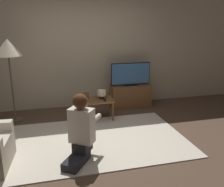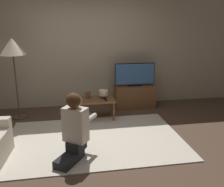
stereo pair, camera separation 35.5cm
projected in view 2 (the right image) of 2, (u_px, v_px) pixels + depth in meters
name	position (u px, v px, depth m)	size (l,w,h in m)	color
ground_plane	(95.00, 140.00, 4.23)	(10.00, 10.00, 0.00)	brown
wall_back	(85.00, 50.00, 5.70)	(10.00, 0.06, 2.60)	tan
rug	(95.00, 139.00, 4.23)	(2.92, 1.94, 0.02)	beige
tv_stand	(134.00, 96.00, 5.81)	(0.92, 0.41, 0.51)	brown
tv	(135.00, 74.00, 5.66)	(0.92, 0.08, 0.53)	black
coffee_table	(95.00, 101.00, 5.05)	(0.77, 0.48, 0.42)	brown
floor_lamp	(13.00, 49.00, 4.80)	(0.51, 0.51, 1.63)	#4C4233
person_kneeling	(75.00, 126.00, 3.53)	(0.67, 0.83, 0.97)	#232328
picture_frame	(88.00, 95.00, 5.04)	(0.11, 0.01, 0.15)	brown
table_lamp	(103.00, 93.00, 5.07)	(0.18, 0.18, 0.17)	#4C3823
remote	(106.00, 99.00, 4.98)	(0.04, 0.15, 0.02)	black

